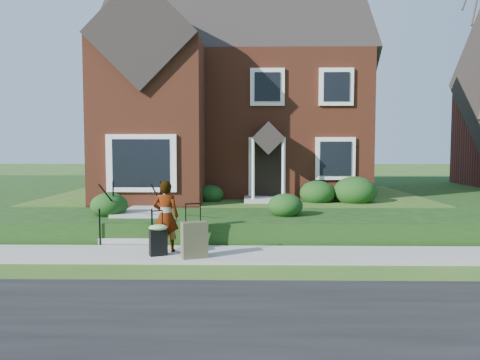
{
  "coord_description": "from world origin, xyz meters",
  "views": [
    {
      "loc": [
        0.53,
        -10.57,
        2.49
      ],
      "look_at": [
        0.31,
        2.0,
        1.61
      ],
      "focal_mm": 35.0,
      "sensor_mm": 36.0,
      "label": 1
    }
  ],
  "objects_px": {
    "suitcase_black": "(158,238)",
    "suitcase_olive": "(194,240)",
    "front_steps": "(135,222)",
    "woman": "(166,216)"
  },
  "relations": [
    {
      "from": "front_steps",
      "to": "suitcase_black",
      "type": "xyz_separation_m",
      "value": [
        1.03,
        -2.13,
        -0.0
      ]
    },
    {
      "from": "suitcase_black",
      "to": "suitcase_olive",
      "type": "xyz_separation_m",
      "value": [
        0.83,
        -0.19,
        0.01
      ]
    },
    {
      "from": "front_steps",
      "to": "suitcase_olive",
      "type": "relative_size",
      "value": 1.69
    },
    {
      "from": "front_steps",
      "to": "woman",
      "type": "distance_m",
      "value": 2.1
    },
    {
      "from": "woman",
      "to": "suitcase_olive",
      "type": "relative_size",
      "value": 1.39
    },
    {
      "from": "woman",
      "to": "suitcase_olive",
      "type": "distance_m",
      "value": 1.04
    },
    {
      "from": "front_steps",
      "to": "suitcase_olive",
      "type": "xyz_separation_m",
      "value": [
        1.85,
        -2.33,
        0.0
      ]
    },
    {
      "from": "front_steps",
      "to": "suitcase_olive",
      "type": "distance_m",
      "value": 2.98
    },
    {
      "from": "suitcase_black",
      "to": "suitcase_olive",
      "type": "height_order",
      "value": "suitcase_olive"
    },
    {
      "from": "front_steps",
      "to": "suitcase_black",
      "type": "relative_size",
      "value": 1.99
    }
  ]
}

